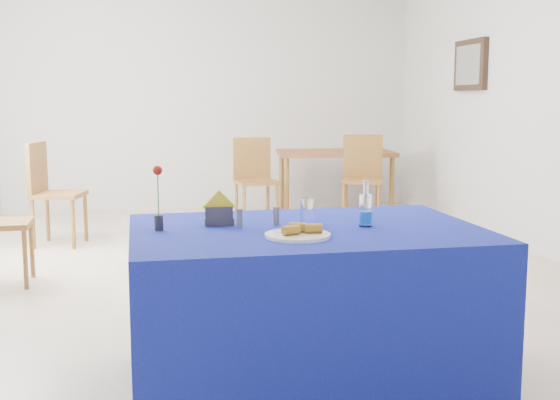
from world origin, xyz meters
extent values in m
plane|color=beige|center=(0.00, 0.00, 0.00)|extent=(7.00, 7.00, 0.00)
plane|color=silver|center=(0.00, 3.50, 1.40)|extent=(5.00, 0.00, 5.00)
plane|color=silver|center=(0.00, -3.50, 1.40)|extent=(5.00, 0.00, 5.00)
cube|color=black|center=(2.47, 1.60, 1.70)|extent=(0.06, 0.64, 0.52)
cube|color=#998C66|center=(2.44, 1.60, 1.70)|extent=(0.02, 0.52, 0.40)
cylinder|color=white|center=(-0.26, -2.30, 0.77)|extent=(0.28, 0.28, 0.01)
cylinder|color=white|center=(-0.16, -2.05, 0.82)|extent=(0.07, 0.07, 0.13)
cylinder|color=slate|center=(-0.47, -2.02, 0.80)|extent=(0.03, 0.03, 0.08)
cylinder|color=slate|center=(-0.29, -1.99, 0.80)|extent=(0.03, 0.03, 0.08)
cube|color=navy|center=(-0.17, -2.09, 0.38)|extent=(1.60, 1.10, 0.76)
cylinder|color=white|center=(0.11, -2.11, 0.83)|extent=(0.06, 0.06, 0.15)
cylinder|color=blue|center=(0.11, -2.11, 0.80)|extent=(0.06, 0.06, 0.06)
cylinder|color=silver|center=(0.11, -2.11, 0.94)|extent=(0.03, 0.03, 0.05)
cylinder|color=silver|center=(0.11, -2.11, 0.97)|extent=(0.03, 0.03, 0.01)
cube|color=#36363B|center=(-0.56, -1.95, 0.78)|extent=(0.14, 0.06, 0.03)
cube|color=#38383D|center=(-0.56, -1.97, 0.81)|extent=(0.13, 0.01, 0.09)
cube|color=#36363B|center=(-0.56, -1.92, 0.81)|extent=(0.13, 0.01, 0.09)
cube|color=yellow|center=(-0.56, -1.95, 0.85)|extent=(0.15, 0.02, 0.15)
cylinder|color=#232328|center=(-0.84, -2.03, 0.80)|extent=(0.04, 0.04, 0.07)
cylinder|color=#1B6F24|center=(-0.84, -2.03, 0.91)|extent=(0.01, 0.01, 0.22)
sphere|color=#AC160B|center=(-0.84, -2.03, 1.03)|extent=(0.04, 0.04, 0.04)
cube|color=#97582C|center=(1.36, 2.73, 0.73)|extent=(1.42, 1.01, 0.05)
cylinder|color=#925C2A|center=(0.72, 2.45, 0.35)|extent=(0.06, 0.06, 0.71)
cylinder|color=brown|center=(1.91, 2.31, 0.35)|extent=(0.06, 0.06, 0.71)
cylinder|color=brown|center=(0.80, 3.15, 0.35)|extent=(0.06, 0.06, 0.71)
cylinder|color=brown|center=(1.99, 3.00, 0.35)|extent=(0.06, 0.06, 0.71)
cylinder|color=olive|center=(0.18, 2.06, 0.22)|extent=(0.04, 0.04, 0.45)
cylinder|color=olive|center=(0.53, 2.09, 0.22)|extent=(0.04, 0.04, 0.45)
cylinder|color=olive|center=(0.14, 2.42, 0.22)|extent=(0.04, 0.04, 0.45)
cylinder|color=olive|center=(0.50, 2.45, 0.22)|extent=(0.04, 0.04, 0.45)
cube|color=olive|center=(0.34, 2.25, 0.46)|extent=(0.45, 0.45, 0.04)
cube|color=olive|center=(0.32, 2.44, 0.71)|extent=(0.42, 0.08, 0.46)
cylinder|color=olive|center=(1.23, 1.93, 0.23)|extent=(0.04, 0.04, 0.46)
cylinder|color=olive|center=(1.58, 1.81, 0.23)|extent=(0.04, 0.04, 0.46)
cylinder|color=olive|center=(1.36, 2.28, 0.23)|extent=(0.04, 0.04, 0.46)
cylinder|color=olive|center=(1.70, 2.15, 0.23)|extent=(0.04, 0.04, 0.46)
cube|color=olive|center=(1.47, 2.04, 0.48)|extent=(0.55, 0.55, 0.04)
cube|color=olive|center=(1.53, 2.23, 0.73)|extent=(0.42, 0.19, 0.47)
cylinder|color=olive|center=(-1.72, -0.03, 0.22)|extent=(0.03, 0.03, 0.44)
cylinder|color=olive|center=(-1.73, 0.32, 0.22)|extent=(0.03, 0.03, 0.44)
cube|color=olive|center=(-1.90, 0.14, 0.45)|extent=(0.41, 0.41, 0.04)
cylinder|color=olive|center=(-1.50, 1.31, 0.23)|extent=(0.04, 0.04, 0.46)
cylinder|color=olive|center=(-1.42, 1.67, 0.23)|extent=(0.04, 0.04, 0.46)
cylinder|color=olive|center=(-1.86, 1.39, 0.23)|extent=(0.04, 0.04, 0.46)
cylinder|color=olive|center=(-1.78, 1.75, 0.23)|extent=(0.04, 0.04, 0.46)
cube|color=olive|center=(-1.64, 1.53, 0.47)|extent=(0.52, 0.52, 0.04)
cube|color=olive|center=(-1.83, 1.58, 0.72)|extent=(0.14, 0.43, 0.47)
cylinder|color=gold|center=(-0.30, -2.33, 0.80)|extent=(0.08, 0.06, 0.04)
cylinder|color=beige|center=(-0.26, -2.32, 0.80)|extent=(0.01, 0.03, 0.03)
cylinder|color=gold|center=(-0.19, -2.30, 0.80)|extent=(0.08, 0.05, 0.04)
cylinder|color=beige|center=(-0.15, -2.31, 0.80)|extent=(0.01, 0.03, 0.03)
cylinder|color=gold|center=(-0.25, -2.27, 0.80)|extent=(0.08, 0.07, 0.04)
cylinder|color=beige|center=(-0.22, -2.28, 0.80)|extent=(0.02, 0.03, 0.03)
camera|label=1|loc=(-0.93, -5.18, 1.34)|focal=45.00mm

